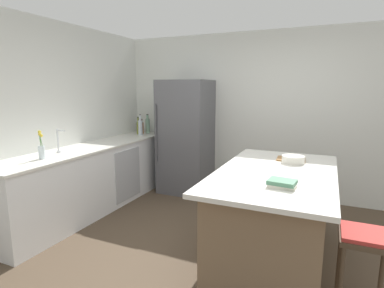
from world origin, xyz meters
name	(u,v)px	position (x,y,z in m)	size (l,w,h in m)	color
ground_plane	(217,261)	(0.00, 0.00, 0.00)	(7.20, 7.20, 0.00)	#4C3D2D
wall_rear	(265,115)	(0.00, 2.25, 1.30)	(6.00, 0.10, 2.60)	silver
wall_left	(34,122)	(-2.45, 0.00, 1.30)	(0.10, 6.00, 2.60)	silver
counter_run_left	(94,177)	(-2.08, 0.59, 0.46)	(0.67, 3.04, 0.93)	white
kitchen_island	(274,216)	(0.50, 0.26, 0.47)	(1.08, 1.92, 0.93)	#7A6047
refrigerator	(186,137)	(-1.22, 1.86, 0.93)	(0.79, 0.72, 1.85)	#56565B
bar_stool	(365,249)	(1.24, -0.27, 0.56)	(0.36, 0.36, 0.68)	#473828
sink_faucet	(59,140)	(-2.13, 0.07, 1.08)	(0.15, 0.05, 0.30)	silver
flower_vase	(41,149)	(-2.03, -0.27, 1.04)	(0.07, 0.07, 0.33)	silver
gin_bottle	(148,125)	(-2.05, 2.00, 1.07)	(0.08, 0.08, 0.34)	#8CB79E
vinegar_bottle	(142,128)	(-2.11, 1.91, 1.03)	(0.06, 0.06, 0.26)	#994C23
olive_oil_bottle	(138,127)	(-2.12, 1.81, 1.05)	(0.06, 0.06, 0.30)	olive
soda_bottle	(140,127)	(-2.02, 1.72, 1.07)	(0.08, 0.08, 0.36)	silver
cookbook_stack	(282,183)	(0.62, -0.22, 0.96)	(0.23, 0.19, 0.06)	silver
mixing_bowl	(293,159)	(0.62, 0.67, 0.97)	(0.24, 0.24, 0.08)	silver
cutting_board	(291,159)	(0.58, 0.81, 0.94)	(0.31, 0.24, 0.02)	#9E7042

